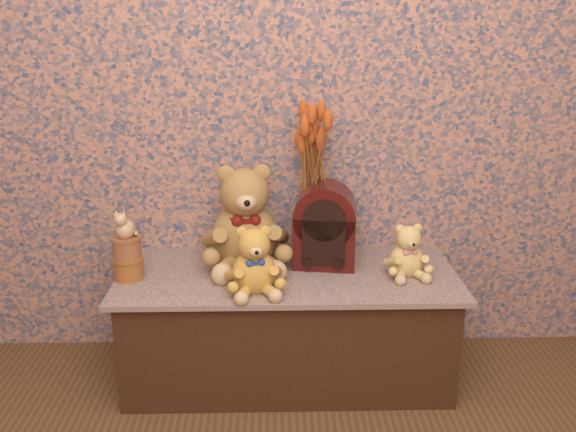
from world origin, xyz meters
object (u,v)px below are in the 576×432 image
teddy_medium (254,256)px  teddy_large (245,211)px  cat_figurine (125,223)px  cathedral_radio (325,225)px  teddy_small (407,247)px  biscuit_tin_lower (129,268)px  ceramic_vase (313,234)px

teddy_medium → teddy_large: bearing=89.9°
cat_figurine → cathedral_radio: bearing=25.2°
teddy_large → teddy_medium: 0.26m
teddy_large → cathedral_radio: teddy_large is taller
teddy_small → cathedral_radio: bearing=153.6°
teddy_small → cathedral_radio: (-0.30, 0.11, 0.06)m
teddy_medium → cathedral_radio: size_ratio=0.79×
teddy_medium → biscuit_tin_lower: bearing=157.0°
teddy_large → ceramic_vase: (0.27, 0.05, -0.11)m
teddy_large → cathedral_radio: bearing=-9.3°
teddy_medium → cat_figurine: bearing=157.0°
teddy_medium → ceramic_vase: (0.22, 0.30, -0.03)m
cathedral_radio → cat_figurine: 0.74m
cathedral_radio → cat_figurine: size_ratio=2.90×
biscuit_tin_lower → cat_figurine: cat_figurine is taller
cat_figurine → biscuit_tin_lower: bearing=0.0°
cathedral_radio → cat_figurine: cathedral_radio is taller
teddy_medium → teddy_small: teddy_medium is taller
cathedral_radio → ceramic_vase: size_ratio=1.59×
teddy_medium → teddy_small: size_ratio=1.20×
teddy_large → teddy_medium: (0.04, -0.25, -0.09)m
teddy_small → ceramic_vase: size_ratio=1.05×
teddy_medium → cat_figurine: 0.49m
biscuit_tin_lower → cat_figurine: 0.18m
cat_figurine → ceramic_vase: bearing=30.6°
cathedral_radio → teddy_small: bearing=-11.8°
teddy_small → cat_figurine: size_ratio=1.91×
teddy_medium → teddy_small: (0.56, 0.13, -0.02)m
teddy_small → teddy_large: bearing=162.1°
cathedral_radio → biscuit_tin_lower: (-0.73, -0.12, -0.12)m
teddy_large → teddy_small: size_ratio=1.99×
teddy_medium → cathedral_radio: bearing=31.8°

